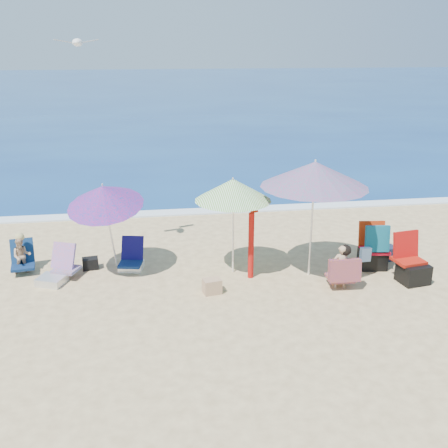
{
  "coord_description": "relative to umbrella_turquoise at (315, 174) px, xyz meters",
  "views": [
    {
      "loc": [
        -1.59,
        -7.92,
        4.3
      ],
      "look_at": [
        -0.3,
        1.0,
        1.1
      ],
      "focal_mm": 40.97,
      "sensor_mm": 36.0,
      "label": 1
    }
  ],
  "objects": [
    {
      "name": "bag_navy_b",
      "position": [
        1.83,
        0.48,
        -1.88
      ],
      "size": [
        0.42,
        0.34,
        0.28
      ],
      "color": "#161F31",
      "rests_on": "ground"
    },
    {
      "name": "umbrella_blue",
      "position": [
        -3.87,
        0.54,
        -0.41
      ],
      "size": [
        1.81,
        1.85,
        1.97
      ],
      "color": "white",
      "rests_on": "ground"
    },
    {
      "name": "chair_navy",
      "position": [
        -3.45,
        0.77,
        -1.86
      ],
      "size": [
        0.54,
        0.66,
        0.63
      ],
      "color": "#0E244F",
      "rests_on": "ground"
    },
    {
      "name": "umbrella_turquoise",
      "position": [
        0.0,
        0.0,
        0.0
      ],
      "size": [
        2.29,
        2.29,
        2.3
      ],
      "color": "white",
      "rests_on": "ground"
    },
    {
      "name": "ground",
      "position": [
        -1.37,
        -0.89,
        -2.02
      ],
      "size": [
        120.0,
        120.0,
        0.0
      ],
      "color": "#D8BC84",
      "rests_on": "ground"
    },
    {
      "name": "sea",
      "position": [
        -1.37,
        44.11,
        -2.07
      ],
      "size": [
        120.0,
        80.0,
        0.12
      ],
      "color": "navy",
      "rests_on": "ground"
    },
    {
      "name": "foam",
      "position": [
        -1.37,
        4.21,
        -2.0
      ],
      "size": [
        120.0,
        0.5,
        0.04
      ],
      "color": "white",
      "rests_on": "ground"
    },
    {
      "name": "camp_chair_right",
      "position": [
        1.35,
        0.12,
        -1.67
      ],
      "size": [
        0.69,
        0.64,
        0.96
      ],
      "color": "#AE0C1E",
      "rests_on": "ground"
    },
    {
      "name": "bag_tan",
      "position": [
        -1.98,
        -0.52,
        -1.88
      ],
      "size": [
        0.36,
        0.29,
        0.27
      ],
      "color": "tan",
      "rests_on": "ground"
    },
    {
      "name": "bag_black_a",
      "position": [
        -4.27,
        0.89,
        -1.91
      ],
      "size": [
        0.34,
        0.27,
        0.23
      ],
      "color": "black",
      "rests_on": "ground"
    },
    {
      "name": "seagull",
      "position": [
        -4.18,
        1.23,
        2.29
      ],
      "size": [
        0.78,
        0.61,
        0.14
      ],
      "color": "white"
    },
    {
      "name": "person_center",
      "position": [
        0.41,
        -0.66,
        -1.61
      ],
      "size": [
        0.59,
        0.49,
        0.85
      ],
      "color": "tan",
      "rests_on": "ground"
    },
    {
      "name": "chair_rainbow",
      "position": [
        -4.84,
        0.43,
        -1.85
      ],
      "size": [
        0.82,
        0.85,
        0.66
      ],
      "color": "#C05244",
      "rests_on": "ground"
    },
    {
      "name": "umbrella_striped",
      "position": [
        -1.47,
        0.31,
        -0.32
      ],
      "size": [
        1.56,
        1.56,
        1.95
      ],
      "color": "white",
      "rests_on": "ground"
    },
    {
      "name": "furled_umbrella",
      "position": [
        -1.14,
        0.07,
        -1.22
      ],
      "size": [
        0.25,
        0.34,
        1.45
      ],
      "color": "#B0110C",
      "rests_on": "ground"
    },
    {
      "name": "camp_chair_left",
      "position": [
        1.83,
        -0.57,
        -1.74
      ],
      "size": [
        0.64,
        0.67,
        0.93
      ],
      "color": "#9D170B",
      "rests_on": "ground"
    },
    {
      "name": "person_left",
      "position": [
        -5.57,
        0.9,
        -1.66
      ],
      "size": [
        0.53,
        0.65,
        0.8
      ],
      "color": "tan",
      "rests_on": "ground"
    }
  ]
}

